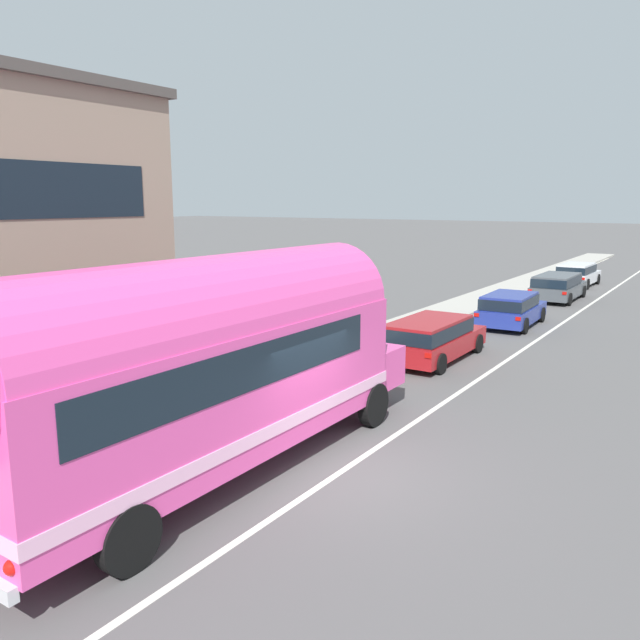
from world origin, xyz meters
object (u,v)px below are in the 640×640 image
(car_second, at_px, (511,308))
(car_fourth, at_px, (577,273))
(painted_bus, at_px, (194,361))
(car_lead, at_px, (431,336))
(car_third, at_px, (558,285))

(car_second, height_order, car_fourth, same)
(painted_bus, height_order, car_fourth, painted_bus)
(car_lead, height_order, car_second, same)
(painted_bus, distance_m, car_second, 17.82)
(car_third, xyz_separation_m, car_fourth, (-0.37, 6.44, -0.01))
(car_lead, height_order, car_fourth, same)
(car_lead, relative_size, car_third, 0.99)
(car_fourth, bearing_deg, painted_bus, -89.66)
(car_lead, height_order, car_third, same)
(car_lead, relative_size, car_fourth, 1.07)
(car_third, bearing_deg, car_second, -89.55)
(car_fourth, bearing_deg, car_second, -88.31)
(car_second, distance_m, car_fourth, 14.61)
(painted_bus, relative_size, car_lead, 2.46)
(painted_bus, bearing_deg, car_second, 89.23)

